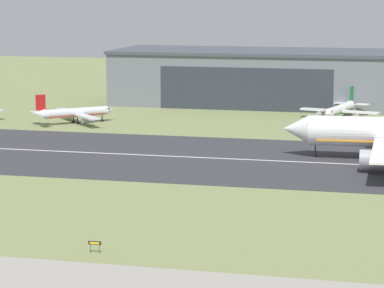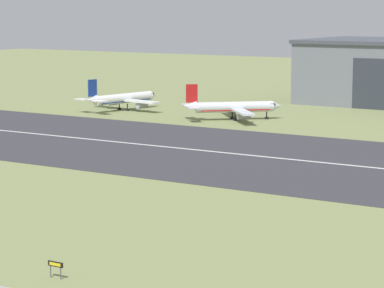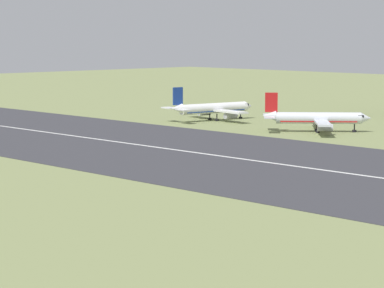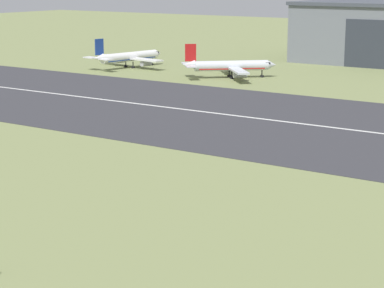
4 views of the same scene
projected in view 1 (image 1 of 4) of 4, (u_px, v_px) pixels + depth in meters
ground_plane at (135, 222)px, 129.43m from camera, size 613.11×613.11×0.00m
runway_strip at (212, 158)px, 178.49m from camera, size 373.11×50.18×0.06m
runway_centreline at (212, 158)px, 178.49m from camera, size 335.80×0.70×0.01m
taxiway_road at (62, 280)px, 102.95m from camera, size 279.83×14.20×0.05m
hangar_building at (255, 77)px, 263.98m from camera, size 81.23×33.00×15.67m
airplane_parked_west at (340, 110)px, 232.66m from camera, size 20.55×22.72×7.70m
airplane_parked_far_east at (75, 113)px, 225.33m from camera, size 19.76×19.92×7.68m
runway_sign at (95, 244)px, 113.67m from camera, size 1.67×0.13×1.53m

